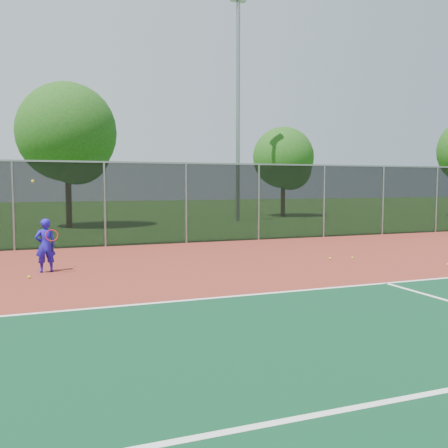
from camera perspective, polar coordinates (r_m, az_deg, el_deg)
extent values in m
plane|color=#255217|center=(8.33, 20.24, -11.36)|extent=(120.00, 120.00, 0.00)
cube|color=maroon|center=(9.87, 12.53, -8.62)|extent=(30.00, 20.00, 0.02)
cube|color=white|center=(11.81, 18.02, -6.45)|extent=(22.00, 0.10, 0.00)
cube|color=black|center=(18.80, -4.35, 2.38)|extent=(30.00, 0.04, 3.00)
cube|color=gray|center=(18.80, -4.38, 6.95)|extent=(30.00, 0.06, 0.06)
imported|color=#2014C3|center=(13.37, -19.75, -2.32)|extent=(0.54, 0.40, 1.36)
cylinder|color=black|center=(13.12, -19.07, -2.50)|extent=(0.03, 0.15, 0.27)
torus|color=#A51414|center=(12.99, -19.09, -1.24)|extent=(0.30, 0.13, 0.29)
sphere|color=yellow|center=(13.37, -21.02, 4.60)|extent=(0.07, 0.07, 0.07)
sphere|color=yellow|center=(14.96, 24.23, -4.23)|extent=(0.07, 0.07, 0.07)
sphere|color=yellow|center=(15.04, 12.03, -3.88)|extent=(0.07, 0.07, 0.07)
sphere|color=yellow|center=(12.71, -21.38, -5.66)|extent=(0.07, 0.07, 0.07)
sphere|color=yellow|center=(15.34, 14.47, -3.76)|extent=(0.07, 0.07, 0.07)
cylinder|color=gray|center=(30.09, 1.60, 12.54)|extent=(0.24, 0.24, 12.79)
cylinder|color=#382414|center=(26.90, -17.33, 2.63)|extent=(0.30, 0.30, 2.83)
sphere|color=#1A4813|center=(27.01, -17.51, 9.98)|extent=(5.03, 5.03, 5.03)
sphere|color=#1A4813|center=(26.67, -16.56, 8.04)|extent=(3.46, 3.46, 3.46)
cylinder|color=#382414|center=(34.60, 6.74, 2.81)|extent=(0.30, 0.30, 2.35)
sphere|color=#1A4813|center=(34.62, 6.79, 7.55)|extent=(4.17, 4.17, 4.17)
sphere|color=#1A4813|center=(34.52, 7.60, 6.25)|extent=(2.87, 2.87, 2.87)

